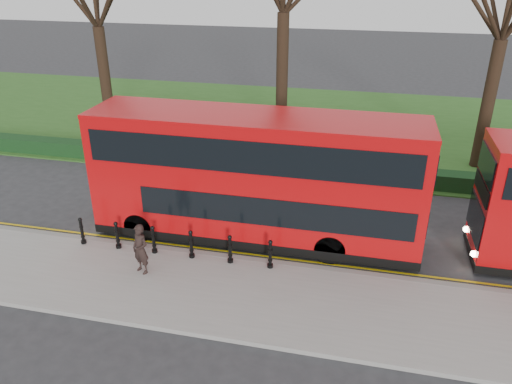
# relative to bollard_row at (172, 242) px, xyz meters

# --- Properties ---
(ground) EXTENTS (120.00, 120.00, 0.00)m
(ground) POSITION_rel_bollard_row_xyz_m (-0.26, 1.35, -0.65)
(ground) COLOR #28282B
(ground) RESTS_ON ground
(pavement) EXTENTS (60.00, 4.00, 0.15)m
(pavement) POSITION_rel_bollard_row_xyz_m (-0.26, -1.65, -0.57)
(pavement) COLOR gray
(pavement) RESTS_ON ground
(kerb) EXTENTS (60.00, 0.25, 0.16)m
(kerb) POSITION_rel_bollard_row_xyz_m (-0.26, 0.35, -0.57)
(kerb) COLOR slate
(kerb) RESTS_ON ground
(grass_verge) EXTENTS (60.00, 18.00, 0.06)m
(grass_verge) POSITION_rel_bollard_row_xyz_m (-0.26, 16.35, -0.62)
(grass_verge) COLOR #27511B
(grass_verge) RESTS_ON ground
(hedge) EXTENTS (60.00, 0.90, 0.80)m
(hedge) POSITION_rel_bollard_row_xyz_m (-0.26, 8.15, -0.25)
(hedge) COLOR black
(hedge) RESTS_ON ground
(yellow_line_outer) EXTENTS (60.00, 0.10, 0.01)m
(yellow_line_outer) POSITION_rel_bollard_row_xyz_m (-0.26, 0.65, -0.64)
(yellow_line_outer) COLOR yellow
(yellow_line_outer) RESTS_ON ground
(yellow_line_inner) EXTENTS (60.00, 0.10, 0.01)m
(yellow_line_inner) POSITION_rel_bollard_row_xyz_m (-0.26, 0.85, -0.64)
(yellow_line_inner) COLOR yellow
(yellow_line_inner) RESTS_ON ground
(bollard_row) EXTENTS (7.09, 0.15, 1.00)m
(bollard_row) POSITION_rel_bollard_row_xyz_m (0.00, 0.00, 0.00)
(bollard_row) COLOR black
(bollard_row) RESTS_ON pavement
(bus_lead) EXTENTS (11.87, 2.72, 4.72)m
(bus_lead) POSITION_rel_bollard_row_xyz_m (2.46, 2.17, 1.73)
(bus_lead) COLOR #AD080B
(bus_lead) RESTS_ON ground
(pedestrian) EXTENTS (0.75, 0.64, 1.73)m
(pedestrian) POSITION_rel_bollard_row_xyz_m (-0.60, -1.19, 0.37)
(pedestrian) COLOR black
(pedestrian) RESTS_ON pavement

